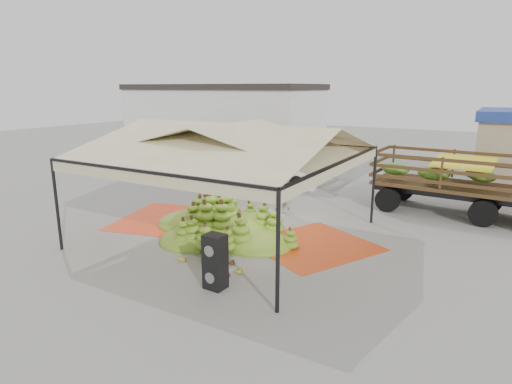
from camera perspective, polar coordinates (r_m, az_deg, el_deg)
The scene contains 17 objects.
ground at distance 15.57m, azimuth -3.44°, elevation -5.70°, with size 90.00×90.00×0.00m, color slate.
canopy_tent at distance 14.80m, azimuth -3.63°, elevation 6.43°, with size 8.10×8.10×4.00m.
building_white at distance 31.98m, azimuth -4.52°, elevation 9.32°, with size 14.30×6.30×5.40m.
tarp_left at distance 17.56m, azimuth -10.71°, elevation -3.62°, with size 4.31×4.11×0.01m, color #E63F15.
tarp_right at distance 14.68m, azimuth 7.51°, elevation -7.01°, with size 3.54×3.72×0.01m, color red.
banana_heap at distance 15.38m, azimuth -4.55°, elevation -3.40°, with size 6.13×5.04×1.31m, color #496F17.
hand_yellow_a at distance 13.49m, azimuth -10.03°, elevation -8.58°, with size 0.46×0.37×0.21m, color #B88924.
hand_yellow_b at distance 12.45m, azimuth -2.67°, elevation -10.32°, with size 0.48×0.39×0.22m, color #AD8522.
hand_red_a at distance 12.29m, azimuth -4.26°, elevation -10.72°, with size 0.45×0.37×0.20m, color #521D12.
hand_red_b at distance 13.09m, azimuth -3.72°, elevation -9.07°, with size 0.50×0.41×0.23m, color #592B14.
hand_green at distance 15.44m, azimuth -10.02°, elevation -5.72°, with size 0.40×0.33×0.18m, color #477E1A.
hanging_bunches at distance 14.65m, azimuth -0.55°, elevation 3.69°, with size 3.24×0.24×0.20m.
speaker_stack at distance 11.40m, azimuth -5.47°, elevation -9.23°, with size 0.56×0.50×1.49m.
banana_leaves at distance 17.50m, azimuth -5.45°, elevation -3.52°, with size 0.96×1.36×3.70m, color #21671B, non-canonical shape.
vendor at distance 17.87m, azimuth 4.05°, elevation -0.43°, with size 0.59×0.39×1.62m, color gray.
truck_left at distance 23.31m, azimuth 1.94°, elevation 3.96°, with size 5.98×3.07×1.96m.
truck_right at distance 19.37m, azimuth 27.81°, elevation 1.55°, with size 7.77×3.04×2.62m.
Camera 1 is at (8.20, -12.17, 5.20)m, focal length 30.00 mm.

